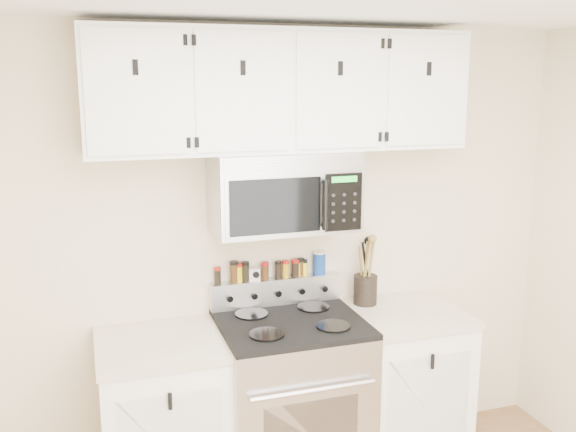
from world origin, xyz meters
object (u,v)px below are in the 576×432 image
object	(u,v)px
range	(291,400)
salt_canister	(319,263)
microwave	(284,191)
utensil_crock	(365,287)

from	to	relation	value
range	salt_canister	size ratio (longest dim) A/B	8.18
range	salt_canister	distance (m)	0.78
range	microwave	xyz separation A→B (m)	(0.00, 0.13, 1.14)
utensil_crock	salt_canister	distance (m)	0.31
range	microwave	bearing A→B (deg)	89.77
range	utensil_crock	xyz separation A→B (m)	(0.52, 0.20, 0.53)
salt_canister	utensil_crock	bearing A→B (deg)	-18.63
range	salt_canister	world-z (taller)	salt_canister
microwave	utensil_crock	bearing A→B (deg)	7.56
range	utensil_crock	bearing A→B (deg)	20.60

